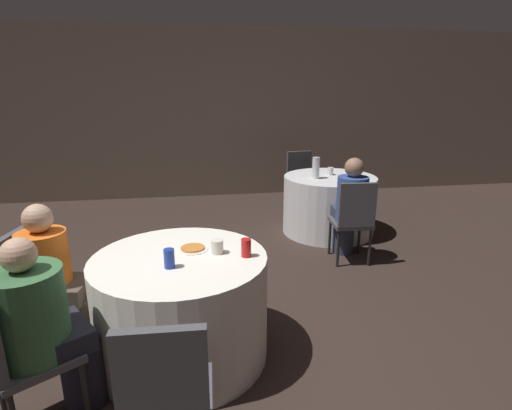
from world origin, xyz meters
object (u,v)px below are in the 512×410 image
Objects in this scene: table_far at (329,205)px; chair_near_southwest at (13,347)px; person_orange_shirt at (59,282)px; pizza_plate_near at (193,248)px; soda_can_red at (246,248)px; table_near at (182,307)px; person_green_jacket at (45,328)px; chair_far_north at (301,176)px; chair_near_south at (166,392)px; person_blue_shirt at (349,208)px; chair_near_west at (34,284)px; chair_far_south at (354,216)px; soda_can_blue at (169,258)px; bottle_far at (316,168)px.

chair_near_southwest reaches higher than table_far.
pizza_plate_near is (0.90, -0.03, 0.20)m from person_orange_shirt.
table_near is at bearing 171.93° from soda_can_red.
person_orange_shirt is 1.30m from soda_can_red.
chair_near_southwest is at bearing 8.35° from person_orange_shirt.
person_green_jacket is at bearing -160.84° from soda_can_red.
table_far is 1.01m from chair_far_north.
person_green_jacket is (-2.44, -3.72, 0.04)m from chair_far_north.
chair_near_south is 0.80× the size of person_blue_shirt.
chair_near_west is 1.00× the size of chair_far_south.
soda_can_blue is at bearing -137.09° from chair_far_south.
table_far is 1.01m from chair_far_south.
soda_can_red is at bearing 90.74° from person_orange_shirt.
person_blue_shirt is 9.28× the size of soda_can_red.
chair_near_southwest is 7.44× the size of soda_can_red.
person_blue_shirt reaches higher than chair_near_south.
table_far is 1.06× the size of person_green_jacket.
person_orange_shirt reaches higher than chair_near_south.
bottle_far is at bearing 105.60° from person_green_jacket.
person_green_jacket reaches higher than chair_near_south.
soda_can_blue is at bearing 83.28° from chair_near_southwest.
soda_can_blue is at bearing 81.81° from person_green_jacket.
person_green_jacket is (-0.70, -0.46, 0.21)m from table_near.
bottle_far reaches higher than chair_far_north.
table_far is at bearing 62.61° from chair_near_south.
chair_far_north is 1.00× the size of chair_far_south.
person_blue_shirt reaches higher than soda_can_red.
chair_near_south is 7.44× the size of soda_can_red.
pizza_plate_near is (0.09, 0.11, 0.38)m from table_near.
table_near is 5.48× the size of pizza_plate_near.
soda_can_blue is at bearing -134.20° from person_blue_shirt.
chair_far_north is 7.44× the size of soda_can_blue.
bottle_far is at bearing 62.31° from soda_can_red.
table_far is 1.29× the size of chair_near_south.
table_far is at bearing 20.40° from bottle_far.
chair_far_south is at bearing 34.77° from pizza_plate_near.
chair_near_south is at bearing 27.14° from chair_near_southwest.
chair_far_north is (1.78, 4.26, 0.00)m from chair_near_south.
person_green_jacket is at bearing -137.89° from person_blue_shirt.
soda_can_red is 2.54m from bottle_far.
chair_near_southwest reaches higher than soda_can_blue.
pizza_plate_near is at bearing 98.12° from person_orange_shirt.
chair_near_south is 0.82× the size of person_green_jacket.
chair_near_southwest is 0.91m from soda_can_blue.
person_green_jacket is at bearing -155.08° from soda_can_blue.
chair_near_west is at bearing -143.45° from table_far.
soda_can_red is at bearing -26.77° from pizza_plate_near.
chair_far_south is (1.80, 2.27, 0.00)m from chair_near_south.
chair_near_southwest is at bearing -153.60° from soda_can_blue.
bottle_far is at bearing 103.33° from chair_far_south.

